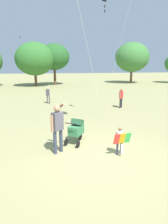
{
  "coord_description": "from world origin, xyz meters",
  "views": [
    {
      "loc": [
        -1.48,
        -6.14,
        3.17
      ],
      "look_at": [
        -0.27,
        1.36,
        1.3
      ],
      "focal_mm": 31.82,
      "sensor_mm": 36.0,
      "label": 1
    }
  ],
  "objects": [
    {
      "name": "person_adult_flyer",
      "position": [
        -1.34,
        0.62,
        1.06
      ],
      "size": [
        0.53,
        0.7,
        1.84
      ],
      "color": "#33384C",
      "rests_on": "ground"
    },
    {
      "name": "stroller",
      "position": [
        -0.57,
        1.4,
        0.61
      ],
      "size": [
        0.87,
        1.07,
        1.03
      ],
      "color": "black",
      "rests_on": "ground"
    },
    {
      "name": "person_sitting_far",
      "position": [
        3.43,
        7.43,
        0.84
      ],
      "size": [
        0.35,
        0.35,
        1.42
      ],
      "color": "#232328",
      "rests_on": "ground"
    },
    {
      "name": "treeline_distant",
      "position": [
        -2.57,
        23.84,
        3.68
      ],
      "size": [
        38.48,
        6.97,
        6.41
      ],
      "color": "brown",
      "rests_on": "ground"
    },
    {
      "name": "person_red_shirt",
      "position": [
        -1.8,
        9.89,
        0.78
      ],
      "size": [
        0.37,
        0.3,
        1.33
      ],
      "color": "#4C4C51",
      "rests_on": "ground"
    },
    {
      "name": "child_with_butterfly_kite",
      "position": [
        0.81,
        0.07,
        0.61
      ],
      "size": [
        0.64,
        0.37,
        1.02
      ],
      "color": "#33384C",
      "rests_on": "ground"
    },
    {
      "name": "ground_plane",
      "position": [
        0.0,
        0.0,
        0.0
      ],
      "size": [
        120.0,
        120.0,
        0.0
      ],
      "primitive_type": "plane",
      "color": "#938E5B"
    }
  ]
}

